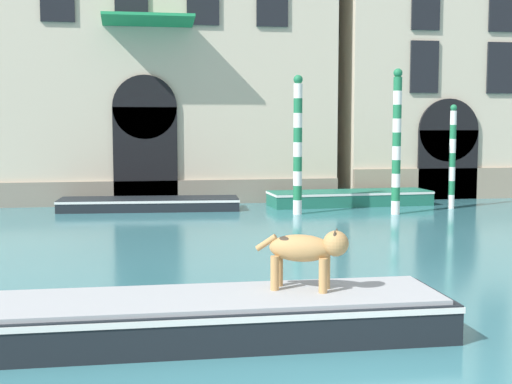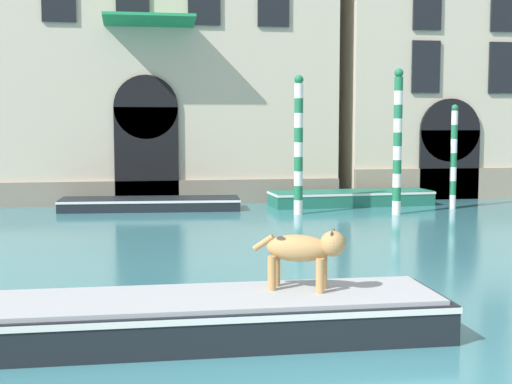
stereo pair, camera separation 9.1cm
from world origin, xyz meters
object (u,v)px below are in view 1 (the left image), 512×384
object	(u,v)px
mooring_pole_2	(298,144)
mooring_pole_3	(397,141)
boat_moored_near_palazzo	(149,204)
boat_foreground	(146,319)
dog_on_deck	(307,249)
mooring_pole_0	(452,156)
boat_moored_far	(350,198)

from	to	relation	value
mooring_pole_2	mooring_pole_3	xyz separation A→B (m)	(3.10, -0.52, 0.10)
boat_moored_near_palazzo	mooring_pole_2	xyz separation A→B (m)	(4.65, -1.92, 2.02)
boat_moored_near_palazzo	mooring_pole_3	bearing A→B (deg)	-13.52
boat_foreground	dog_on_deck	size ratio (longest dim) A/B	6.69
boat_moored_near_palazzo	mooring_pole_0	xyz separation A→B (m)	(10.16, -1.33, 1.57)
boat_moored_near_palazzo	mooring_pole_2	distance (m)	5.42
boat_moored_near_palazzo	boat_moored_far	world-z (taller)	boat_moored_far
boat_foreground	boat_moored_near_palazzo	world-z (taller)	boat_foreground
boat_moored_far	mooring_pole_0	world-z (taller)	mooring_pole_0
boat_foreground	mooring_pole_0	world-z (taller)	mooring_pole_0
boat_foreground	boat_moored_near_palazzo	xyz separation A→B (m)	(0.34, 14.53, -0.10)
boat_foreground	boat_moored_near_palazzo	size ratio (longest dim) A/B	1.37
boat_foreground	mooring_pole_3	size ratio (longest dim) A/B	1.80
mooring_pole_3	boat_moored_far	bearing A→B (deg)	105.01
dog_on_deck	boat_moored_near_palazzo	xyz separation A→B (m)	(-1.91, 14.42, -0.96)
boat_moored_near_palazzo	boat_foreground	bearing A→B (deg)	-87.41
dog_on_deck	mooring_pole_3	xyz separation A→B (m)	(5.84, 11.98, 1.16)
boat_moored_far	mooring_pole_0	bearing A→B (deg)	-28.93
mooring_pole_3	mooring_pole_0	bearing A→B (deg)	24.61
dog_on_deck	boat_moored_near_palazzo	bearing A→B (deg)	121.32
boat_moored_far	mooring_pole_0	size ratio (longest dim) A/B	1.65
boat_moored_near_palazzo	mooring_pole_3	distance (m)	8.39
mooring_pole_3	dog_on_deck	bearing A→B (deg)	-115.97
mooring_pole_0	mooring_pole_3	bearing A→B (deg)	-155.39
boat_foreground	mooring_pole_2	xyz separation A→B (m)	(4.99, 12.62, 1.91)
dog_on_deck	mooring_pole_3	size ratio (longest dim) A/B	0.27
boat_foreground	boat_moored_far	size ratio (longest dim) A/B	1.43
dog_on_deck	boat_moored_near_palazzo	distance (m)	14.58
boat_moored_near_palazzo	boat_moored_far	bearing A→B (deg)	5.57
dog_on_deck	boat_moored_near_palazzo	size ratio (longest dim) A/B	0.21
boat_foreground	mooring_pole_0	distance (m)	16.94
dog_on_deck	boat_moored_far	world-z (taller)	dog_on_deck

